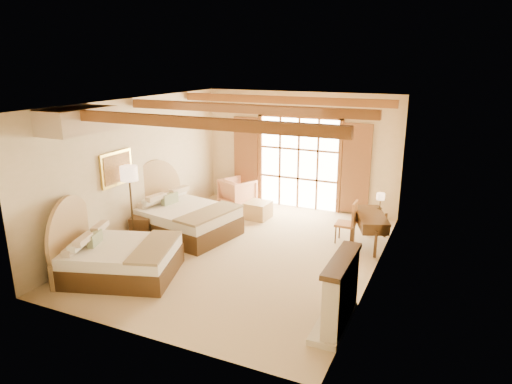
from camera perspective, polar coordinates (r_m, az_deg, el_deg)
The scene contains 19 objects.
floor at distance 10.03m, azimuth -1.44°, elevation -7.40°, with size 7.00×7.00×0.00m, color tan.
wall_back at distance 12.66m, azimuth 5.46°, elevation 5.15°, with size 5.50×5.50×0.00m, color beige.
wall_left at distance 10.96m, azimuth -14.58°, elevation 2.95°, with size 7.00×7.00×0.00m, color beige.
wall_right at distance 8.70m, azimuth 15.01°, elevation -0.49°, with size 7.00×7.00×0.00m, color beige.
ceiling at distance 9.22m, azimuth -1.59°, elevation 11.13°, with size 7.00×7.00×0.00m, color #A9793A.
ceiling_beams at distance 9.24m, azimuth -1.58°, elevation 10.39°, with size 5.39×4.60×0.18m, color brown, non-canonical shape.
french_doors at distance 12.68m, azimuth 5.33°, elevation 3.56°, with size 3.95×0.08×2.60m.
fireplace at distance 7.32m, azimuth 10.37°, elevation -12.73°, with size 0.46×1.40×1.16m.
painting at distance 10.34m, azimuth -17.02°, elevation 2.83°, with size 0.06×0.95×0.75m.
canopy_valance at distance 9.04m, azimuth -21.41°, elevation 8.33°, with size 0.70×1.40×0.45m, color beige.
bed_near at distance 9.28m, azimuth -17.32°, elevation -7.45°, with size 2.51×2.11×1.36m.
bed_far at distance 11.02m, azimuth -9.46°, elevation -2.93°, with size 2.50×2.05×1.46m.
nightstand at distance 10.89m, azimuth -14.05°, elevation -4.38°, with size 0.46×0.46×0.56m, color #422611.
floor_lamp at distance 10.36m, azimuth -15.56°, elevation 1.67°, with size 0.38×0.38×1.79m.
armchair at distance 13.00m, azimuth -2.30°, elevation 0.00°, with size 0.83×0.85×0.77m, color tan.
ottoman at distance 11.96m, azimuth 0.23°, elevation -2.28°, with size 0.60×0.60×0.44m, color #9F774F.
desk at distance 10.52m, azimuth 14.07°, elevation -4.44°, with size 1.03×1.48×0.73m.
desk_chair at distance 10.59m, azimuth 11.21°, elevation -4.63°, with size 0.44×0.44×0.98m.
desk_lamp at distance 10.74m, azimuth 15.31°, elevation -0.61°, with size 0.18×0.18×0.37m.
Camera 1 is at (4.03, -8.25, 4.03)m, focal length 32.00 mm.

